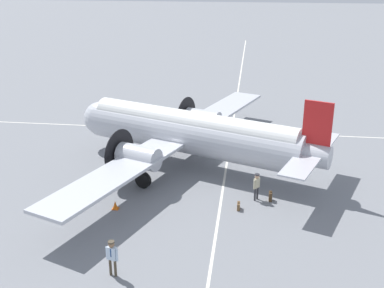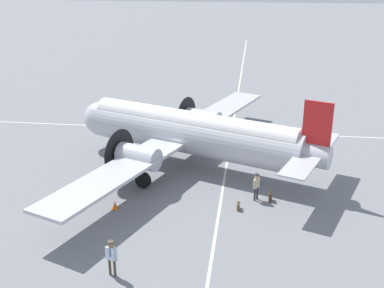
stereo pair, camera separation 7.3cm
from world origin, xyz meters
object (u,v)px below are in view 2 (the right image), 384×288
at_px(crew_foreground, 111,254).
at_px(suitcase_upright_spare, 238,206).
at_px(suitcase_near_door, 270,196).
at_px(passenger_boarding, 257,184).
at_px(traffic_cone, 115,205).
at_px(airliner_main, 186,132).

xyz_separation_m(crew_foreground, suitcase_upright_spare, (-7.27, 5.63, -0.96)).
relative_size(crew_foreground, suitcase_near_door, 3.04).
xyz_separation_m(passenger_boarding, suitcase_upright_spare, (1.38, -1.03, -0.89)).
distance_m(passenger_boarding, suitcase_upright_spare, 1.94).
bearing_deg(traffic_cone, suitcase_upright_spare, 96.85).
bearing_deg(suitcase_near_door, suitcase_upright_spare, -54.02).
relative_size(crew_foreground, suitcase_upright_spare, 3.82).
bearing_deg(passenger_boarding, suitcase_upright_spare, 0.93).
bearing_deg(suitcase_near_door, traffic_cone, -76.20).
height_order(passenger_boarding, traffic_cone, passenger_boarding).
xyz_separation_m(airliner_main, traffic_cone, (6.99, -3.34, -2.38)).
distance_m(airliner_main, suitcase_near_door, 7.91).
relative_size(suitcase_upright_spare, traffic_cone, 0.96).
relative_size(suitcase_near_door, suitcase_upright_spare, 1.26).
xyz_separation_m(crew_foreground, suitcase_near_door, (-8.66, 7.55, -0.89)).
bearing_deg(traffic_cone, suitcase_near_door, 103.80).
relative_size(airliner_main, traffic_cone, 50.39).
bearing_deg(crew_foreground, passenger_boarding, -114.28).
bearing_deg(airliner_main, suitcase_upright_spare, 144.32).
height_order(airliner_main, traffic_cone, airliner_main).
relative_size(crew_foreground, traffic_cone, 3.68).
distance_m(crew_foreground, suitcase_near_door, 11.52).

